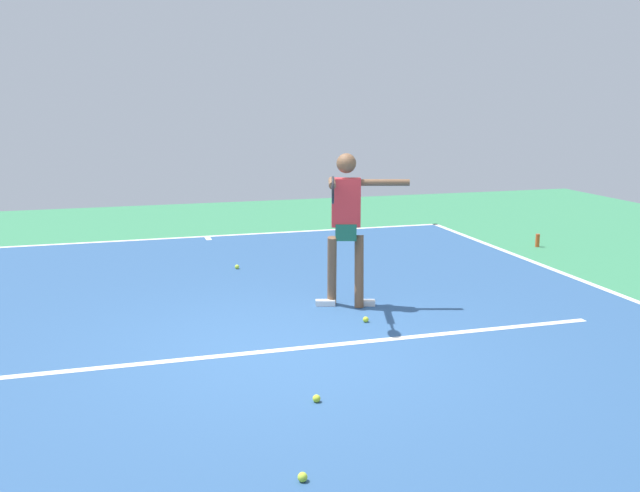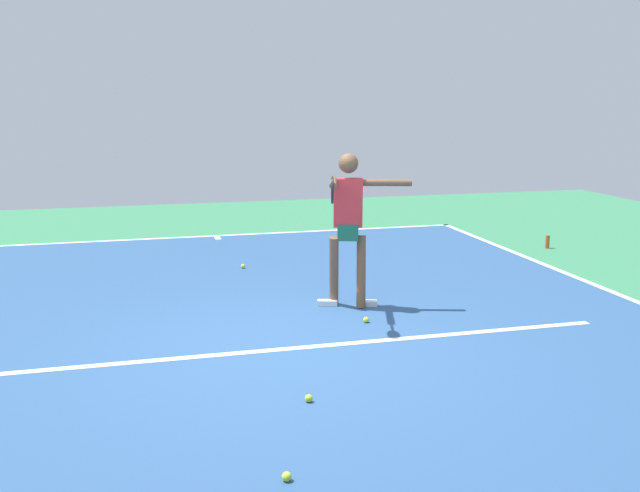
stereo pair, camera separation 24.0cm
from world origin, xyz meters
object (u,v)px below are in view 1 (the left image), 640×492
object	(u,v)px
tennis_ball_by_sideline	(237,267)
tennis_ball_near_player	(303,477)
tennis_ball_far_corner	(317,399)
water_bottle	(538,240)
tennis_ball_by_baseline	(366,319)
tennis_player	(347,218)

from	to	relation	value
tennis_ball_by_sideline	tennis_ball_near_player	xyz separation A→B (m)	(0.63, 6.09, 0.00)
tennis_ball_far_corner	water_bottle	bearing A→B (deg)	-136.63
tennis_ball_by_sideline	water_bottle	size ratio (longest dim) A/B	0.30
tennis_ball_near_player	tennis_ball_far_corner	distance (m)	1.27
tennis_ball_by_sideline	tennis_ball_by_baseline	xyz separation A→B (m)	(-0.94, 2.96, 0.00)
tennis_ball_far_corner	water_bottle	world-z (taller)	water_bottle
tennis_ball_near_player	water_bottle	xyz separation A→B (m)	(-5.80, -6.25, 0.08)
tennis_player	tennis_ball_by_sideline	world-z (taller)	tennis_player
tennis_player	tennis_ball_by_baseline	size ratio (longest dim) A/B	28.12
tennis_player	tennis_ball_by_baseline	world-z (taller)	tennis_player
tennis_player	tennis_ball_by_baseline	xyz separation A→B (m)	(-0.02, 0.66, -1.05)
tennis_player	tennis_ball_far_corner	distance (m)	3.01
tennis_player	tennis_ball_by_sideline	bearing A→B (deg)	-51.52
tennis_ball_near_player	water_bottle	size ratio (longest dim) A/B	0.30
tennis_ball_by_sideline	water_bottle	world-z (taller)	water_bottle
tennis_player	tennis_ball_by_baseline	distance (m)	1.24
tennis_player	tennis_ball_far_corner	world-z (taller)	tennis_player
tennis_player	tennis_ball_by_baseline	bearing A→B (deg)	107.98
tennis_ball_by_sideline	tennis_ball_far_corner	size ratio (longest dim) A/B	1.00
tennis_player	water_bottle	world-z (taller)	tennis_player
tennis_ball_by_baseline	tennis_ball_far_corner	distance (m)	2.24
tennis_ball_by_baseline	tennis_ball_near_player	size ratio (longest dim) A/B	1.00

